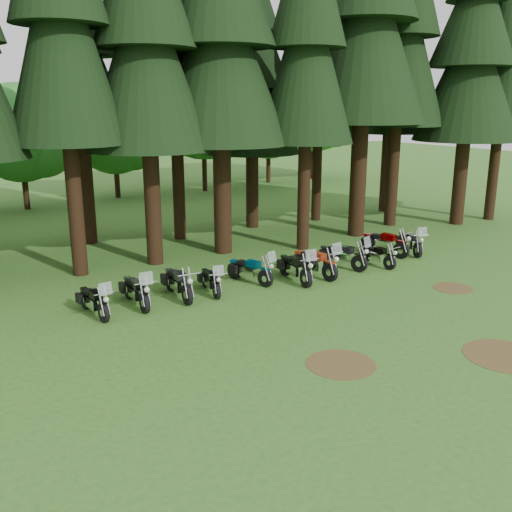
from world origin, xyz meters
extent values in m
plane|color=#2F5D20|center=(0.00, 0.00, 0.00)|extent=(120.00, 120.00, 0.00)
cylinder|color=black|center=(-6.29, 9.51, 2.99)|extent=(0.58, 0.58, 5.99)
cone|color=black|center=(-6.29, 9.51, 8.73)|extent=(4.32, 4.32, 7.49)
cylinder|color=black|center=(-3.21, 9.40, 2.78)|extent=(0.66, 0.66, 5.57)
cone|color=black|center=(-3.21, 9.40, 8.12)|extent=(4.95, 4.95, 6.96)
cylinder|color=black|center=(0.07, 9.44, 2.85)|extent=(0.77, 0.77, 5.70)
cone|color=black|center=(0.07, 9.44, 8.31)|extent=(5.81, 5.81, 7.12)
cylinder|color=black|center=(3.43, 8.02, 2.85)|extent=(0.55, 0.55, 5.71)
cone|color=black|center=(3.43, 8.02, 8.32)|extent=(4.15, 4.15, 7.14)
cylinder|color=black|center=(7.37, 8.76, 3.31)|extent=(0.80, 0.80, 6.62)
cone|color=black|center=(7.37, 8.76, 9.65)|extent=(5.98, 5.98, 8.27)
cylinder|color=black|center=(10.62, 9.61, 3.17)|extent=(0.64, 0.64, 6.35)
cone|color=black|center=(10.62, 9.61, 9.26)|extent=(4.79, 4.79, 7.93)
cylinder|color=black|center=(13.94, 7.83, 2.71)|extent=(0.72, 0.72, 5.41)
cone|color=black|center=(13.94, 7.83, 7.90)|extent=(5.44, 5.44, 6.77)
cone|color=black|center=(13.94, 7.83, 11.09)|extent=(4.35, 4.35, 5.71)
cylinder|color=black|center=(16.52, 7.63, 3.01)|extent=(0.57, 0.57, 6.03)
cone|color=black|center=(16.52, 7.63, 8.79)|extent=(4.25, 4.25, 7.54)
cylinder|color=black|center=(-4.38, 14.40, 2.78)|extent=(0.65, 0.65, 5.55)
cone|color=black|center=(-4.38, 14.40, 8.10)|extent=(4.85, 4.85, 6.94)
cylinder|color=black|center=(-0.37, 12.94, 2.76)|extent=(0.58, 0.58, 5.52)
cone|color=black|center=(-0.37, 12.94, 8.05)|extent=(4.35, 4.35, 6.90)
cylinder|color=black|center=(4.04, 13.25, 2.35)|extent=(0.66, 0.66, 4.70)
cone|color=black|center=(4.04, 13.25, 6.85)|extent=(4.94, 4.94, 5.87)
cone|color=black|center=(4.04, 13.25, 9.62)|extent=(3.95, 3.95, 4.96)
cylinder|color=black|center=(8.07, 12.86, 2.78)|extent=(0.53, 0.53, 5.56)
cone|color=black|center=(8.07, 12.86, 8.11)|extent=(3.94, 3.94, 6.95)
cone|color=black|center=(8.07, 12.86, 11.40)|extent=(3.15, 3.15, 5.87)
cylinder|color=black|center=(13.36, 12.79, 2.82)|extent=(0.61, 0.61, 5.65)
cone|color=black|center=(13.36, 12.79, 8.24)|extent=(4.59, 4.59, 7.06)
cone|color=black|center=(13.36, 12.79, 11.57)|extent=(3.67, 3.67, 5.96)
cylinder|color=black|center=(-4.99, 25.31, 1.27)|extent=(0.36, 0.36, 2.55)
sphere|color=#216E21|center=(-4.99, 25.31, 4.67)|extent=(5.95, 5.95, 5.95)
sphere|color=#216E21|center=(-3.97, 24.63, 4.08)|extent=(4.25, 4.25, 4.25)
cylinder|color=black|center=(1.32, 26.50, 1.23)|extent=(0.36, 0.36, 2.47)
sphere|color=#216E21|center=(1.32, 26.50, 4.53)|extent=(5.76, 5.76, 5.76)
sphere|color=#216E21|center=(2.30, 25.84, 3.95)|extent=(4.12, 4.12, 4.12)
cylinder|color=black|center=(7.92, 25.96, 1.76)|extent=(0.36, 0.36, 3.52)
sphere|color=#216E21|center=(7.92, 25.96, 6.45)|extent=(8.21, 8.21, 8.21)
sphere|color=#216E21|center=(9.33, 25.02, 5.63)|extent=(5.87, 5.87, 5.87)
cylinder|color=black|center=(14.54, 27.22, 1.47)|extent=(0.36, 0.36, 2.94)
sphere|color=#216E21|center=(14.54, 27.22, 5.39)|extent=(6.86, 6.86, 6.86)
sphere|color=#216E21|center=(15.72, 26.43, 4.70)|extent=(4.90, 4.90, 4.90)
cylinder|color=black|center=(19.09, 27.08, 1.76)|extent=(0.36, 0.36, 3.52)
sphere|color=#216E21|center=(19.09, 27.08, 6.45)|extent=(8.20, 8.20, 8.20)
sphere|color=#216E21|center=(20.49, 26.14, 5.62)|extent=(5.86, 5.86, 5.86)
cylinder|color=#4C3D1E|center=(-3.00, -2.00, 0.01)|extent=(1.80, 1.80, 0.01)
cylinder|color=#4C3D1E|center=(4.50, 0.50, 0.01)|extent=(1.40, 1.40, 0.01)
cylinder|color=#4C3D1E|center=(1.00, -4.00, 0.01)|extent=(2.20, 2.20, 0.01)
cylinder|color=black|center=(-7.16, 4.13, 0.31)|extent=(0.18, 0.63, 0.62)
cylinder|color=black|center=(-7.28, 5.59, 0.31)|extent=(0.18, 0.63, 0.62)
cube|color=silver|center=(-7.22, 4.91, 0.40)|extent=(0.32, 0.68, 0.32)
cube|color=black|center=(-7.20, 4.69, 0.74)|extent=(0.33, 0.54, 0.23)
cube|color=black|center=(-7.24, 5.12, 0.70)|extent=(0.33, 0.54, 0.11)
cube|color=silver|center=(-7.13, 3.85, 1.15)|extent=(0.41, 0.15, 0.37)
cylinder|color=black|center=(-5.81, 4.20, 0.33)|extent=(0.17, 0.67, 0.67)
cylinder|color=black|center=(-5.74, 5.77, 0.33)|extent=(0.17, 0.67, 0.67)
cube|color=silver|center=(-5.77, 5.03, 0.43)|extent=(0.31, 0.72, 0.34)
cube|color=black|center=(-5.78, 4.80, 0.79)|extent=(0.33, 0.57, 0.24)
cube|color=black|center=(-5.76, 5.27, 0.75)|extent=(0.33, 0.57, 0.12)
cube|color=silver|center=(-5.82, 3.89, 1.24)|extent=(0.43, 0.15, 0.40)
cylinder|color=black|center=(-4.33, 4.15, 0.35)|extent=(0.21, 0.71, 0.70)
cylinder|color=black|center=(-4.19, 5.78, 0.35)|extent=(0.21, 0.71, 0.70)
cube|color=silver|center=(-4.25, 5.02, 0.44)|extent=(0.36, 0.76, 0.36)
cube|color=black|center=(-4.27, 4.78, 0.83)|extent=(0.37, 0.61, 0.25)
cube|color=black|center=(-4.23, 5.26, 0.78)|extent=(0.37, 0.61, 0.13)
cylinder|color=black|center=(-3.23, 4.13, 0.29)|extent=(0.24, 0.60, 0.59)
cylinder|color=black|center=(-2.95, 5.48, 0.29)|extent=(0.24, 0.60, 0.59)
cube|color=silver|center=(-3.08, 4.85, 0.37)|extent=(0.37, 0.66, 0.30)
cube|color=black|center=(-3.12, 4.65, 0.69)|extent=(0.36, 0.53, 0.21)
cube|color=black|center=(-3.04, 5.05, 0.66)|extent=(0.36, 0.53, 0.11)
cube|color=silver|center=(-3.28, 3.87, 1.08)|extent=(0.39, 0.18, 0.35)
cylinder|color=black|center=(-1.11, 4.30, 0.32)|extent=(0.32, 0.66, 0.65)
cylinder|color=black|center=(-1.54, 5.75, 0.32)|extent=(0.32, 0.66, 0.65)
cube|color=silver|center=(-1.34, 5.07, 0.41)|extent=(0.46, 0.74, 0.33)
cube|color=#034F6D|center=(-1.28, 4.85, 0.76)|extent=(0.43, 0.60, 0.24)
cube|color=black|center=(-1.41, 5.29, 0.72)|extent=(0.43, 0.60, 0.12)
cube|color=silver|center=(-1.03, 4.01, 1.19)|extent=(0.43, 0.24, 0.39)
cylinder|color=black|center=(0.09, 3.45, 0.35)|extent=(0.24, 0.71, 0.70)
cylinder|color=black|center=(0.31, 5.07, 0.35)|extent=(0.24, 0.71, 0.70)
cube|color=silver|center=(0.20, 4.31, 0.44)|extent=(0.39, 0.77, 0.36)
cube|color=black|center=(0.17, 4.07, 0.82)|extent=(0.39, 0.62, 0.25)
cube|color=black|center=(0.24, 4.55, 0.78)|extent=(0.39, 0.62, 0.13)
cube|color=silver|center=(0.04, 3.14, 1.29)|extent=(0.46, 0.19, 0.42)
cylinder|color=black|center=(1.29, 3.55, 0.36)|extent=(0.22, 0.73, 0.72)
cylinder|color=black|center=(1.12, 5.22, 0.36)|extent=(0.22, 0.73, 0.72)
cube|color=silver|center=(1.20, 4.44, 0.46)|extent=(0.38, 0.79, 0.37)
cube|color=red|center=(1.23, 4.19, 0.85)|extent=(0.38, 0.63, 0.26)
cube|color=black|center=(1.18, 4.69, 0.80)|extent=(0.38, 0.63, 0.13)
cube|color=silver|center=(1.32, 3.22, 1.33)|extent=(0.47, 0.18, 0.43)
cylinder|color=black|center=(3.04, 3.86, 0.34)|extent=(0.34, 0.70, 0.69)
cylinder|color=black|center=(2.58, 5.41, 0.34)|extent=(0.34, 0.70, 0.69)
cube|color=silver|center=(2.80, 4.68, 0.44)|extent=(0.49, 0.78, 0.36)
cube|color=black|center=(2.87, 4.45, 0.82)|extent=(0.46, 0.64, 0.25)
cube|color=black|center=(2.73, 4.91, 0.77)|extent=(0.46, 0.64, 0.13)
cube|color=silver|center=(3.13, 3.55, 1.28)|extent=(0.46, 0.25, 0.41)
cylinder|color=black|center=(4.29, 3.43, 0.29)|extent=(0.16, 0.59, 0.58)
cylinder|color=black|center=(4.21, 4.80, 0.29)|extent=(0.16, 0.59, 0.58)
cube|color=silver|center=(4.25, 4.15, 0.37)|extent=(0.28, 0.63, 0.30)
cube|color=black|center=(4.26, 3.95, 0.69)|extent=(0.29, 0.50, 0.21)
cube|color=black|center=(4.24, 4.36, 0.65)|extent=(0.29, 0.50, 0.11)
cylinder|color=black|center=(5.93, 4.36, 0.36)|extent=(0.32, 0.74, 0.72)
cylinder|color=black|center=(5.53, 6.00, 0.36)|extent=(0.32, 0.74, 0.72)
cube|color=silver|center=(5.72, 5.23, 0.46)|extent=(0.48, 0.81, 0.37)
cube|color=#6A0002|center=(5.78, 4.99, 0.85)|extent=(0.46, 0.66, 0.26)
cube|color=black|center=(5.66, 5.48, 0.81)|extent=(0.46, 0.66, 0.13)
cylinder|color=black|center=(6.64, 4.08, 0.33)|extent=(0.37, 0.66, 0.65)
cylinder|color=black|center=(7.21, 5.51, 0.33)|extent=(0.37, 0.66, 0.65)
cube|color=silver|center=(6.94, 4.84, 0.42)|extent=(0.52, 0.75, 0.34)
cube|color=black|center=(6.86, 4.63, 0.77)|extent=(0.48, 0.62, 0.24)
cube|color=black|center=(7.03, 5.05, 0.73)|extent=(0.48, 0.62, 0.12)
cube|color=silver|center=(6.53, 3.81, 1.21)|extent=(0.43, 0.27, 0.39)
camera|label=1|loc=(-12.10, -12.05, 6.52)|focal=40.00mm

